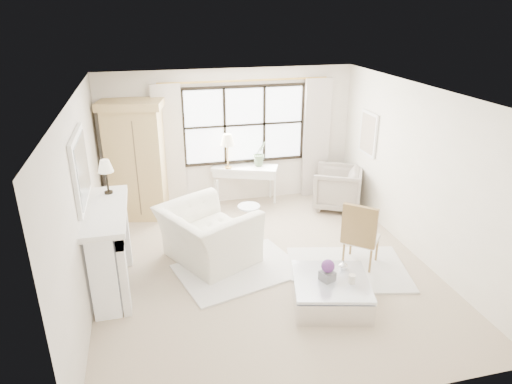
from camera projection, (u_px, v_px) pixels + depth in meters
floor at (264, 268)px, 7.11m from camera, size 5.50×5.50×0.00m
ceiling at (266, 94)px, 6.09m from camera, size 5.50×5.50×0.00m
wall_back at (230, 138)px, 9.07m from camera, size 5.00×0.00×5.00m
wall_front at (343, 297)px, 4.13m from camera, size 5.00×0.00×5.00m
wall_left at (83, 204)px, 6.05m from camera, size 0.00×5.50×5.50m
wall_right at (419, 173)px, 7.15m from camera, size 0.00×5.50×5.50m
window_pane at (244, 125)px, 9.02m from camera, size 2.40×0.02×1.50m
window_frame at (245, 125)px, 9.01m from camera, size 2.50×0.04×1.50m
curtain_rod at (245, 81)px, 8.64m from camera, size 3.30×0.04×0.04m
curtain_left at (169, 149)px, 8.76m from camera, size 0.55×0.10×2.47m
curtain_right at (316, 139)px, 9.42m from camera, size 0.55×0.10×2.47m
fireplace at (108, 248)px, 6.36m from camera, size 0.58×1.66×1.26m
mirror_frame at (80, 169)px, 5.87m from camera, size 0.05×1.15×0.95m
mirror_glass at (83, 169)px, 5.87m from camera, size 0.02×1.00×0.80m
art_frame at (368, 134)px, 8.60m from camera, size 0.04×0.62×0.82m
art_canvas at (368, 134)px, 8.59m from camera, size 0.01×0.52×0.72m
mantel_lamp at (105, 168)px, 6.48m from camera, size 0.22×0.22×0.51m
armoire at (136, 160)px, 8.44m from camera, size 1.24×0.92×2.24m
console_table at (245, 185)px, 9.29m from camera, size 1.37×0.90×0.80m
console_lamp at (227, 141)px, 8.84m from camera, size 0.28×0.28×0.69m
orchid_plant at (260, 153)px, 9.09m from camera, size 0.35×0.33×0.51m
side_table at (249, 215)px, 8.13m from camera, size 0.40×0.40×0.51m
rug_left at (239, 270)px, 7.03m from camera, size 2.06×1.70×0.03m
rug_right at (348, 269)px, 7.04m from camera, size 2.02×1.68×0.03m
club_armchair at (208, 235)px, 7.17m from camera, size 1.71×1.78×0.90m
wingback_chair at (337, 188)px, 9.09m from camera, size 1.22×1.21×0.83m
french_chair at (360, 248)px, 7.06m from camera, size 0.68×0.68×1.08m
coffee_table at (330, 292)px, 6.19m from camera, size 1.22×1.22×0.38m
planter_box at (327, 276)px, 6.09m from camera, size 0.22×0.22×0.13m
planter_flowers at (328, 266)px, 6.03m from camera, size 0.18×0.18×0.18m
pillar_candle at (352, 279)px, 6.03m from camera, size 0.10×0.10×0.12m
coffee_vase at (343, 265)px, 6.34m from camera, size 0.13×0.13×0.13m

